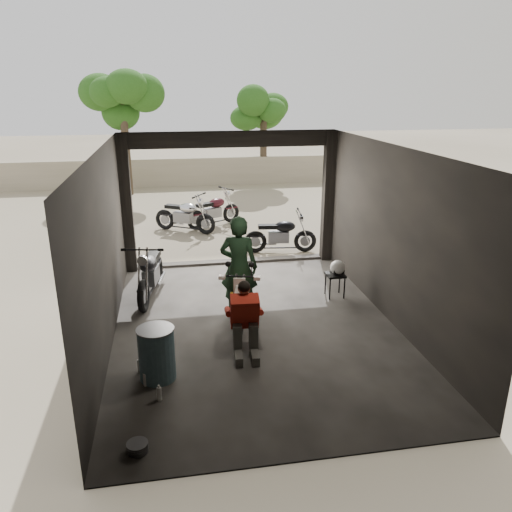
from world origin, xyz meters
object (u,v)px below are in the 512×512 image
object	(u,v)px
main_bike	(243,293)
helmet	(338,267)
mechanic	(245,322)
outside_bike_c	(280,232)
outside_bike_a	(184,213)
oil_drum	(157,355)
left_bike	(150,269)
stool	(335,277)
sign_post	(346,185)
outside_bike_b	(214,208)
rider	(239,267)

from	to	relation	value
main_bike	helmet	size ratio (longest dim) A/B	5.07
helmet	mechanic	bearing A→B (deg)	-149.43
outside_bike_c	mechanic	xyz separation A→B (m)	(-1.72, -5.12, 0.04)
main_bike	outside_bike_c	xyz separation A→B (m)	(1.57, 3.84, 0.01)
outside_bike_a	helmet	xyz separation A→B (m)	(2.89, -5.50, 0.07)
main_bike	oil_drum	world-z (taller)	main_bike
oil_drum	left_bike	bearing A→B (deg)	92.97
mechanic	oil_drum	size ratio (longest dim) A/B	1.44
outside_bike_a	stool	distance (m)	6.18
main_bike	helmet	distance (m)	2.20
sign_post	outside_bike_c	bearing A→B (deg)	157.97
mechanic	sign_post	xyz separation A→B (m)	(3.36, 4.89, 1.19)
outside_bike_c	stool	xyz separation A→B (m)	(0.47, -3.08, -0.12)
outside_bike_a	outside_bike_b	size ratio (longest dim) A/B	1.03
left_bike	sign_post	world-z (taller)	sign_post
outside_bike_b	helmet	xyz separation A→B (m)	(1.97, -6.02, 0.08)
rider	mechanic	size ratio (longest dim) A/B	1.64
main_bike	mechanic	distance (m)	1.28
outside_bike_a	helmet	bearing A→B (deg)	-120.81
main_bike	stool	bearing A→B (deg)	34.80
left_bike	main_bike	bearing A→B (deg)	-29.95
left_bike	mechanic	bearing A→B (deg)	-50.06
outside_bike_a	sign_post	bearing A→B (deg)	-91.57
main_bike	outside_bike_c	distance (m)	4.15
helmet	stool	bearing A→B (deg)	145.28
outside_bike_b	oil_drum	world-z (taller)	outside_bike_b
main_bike	outside_bike_a	size ratio (longest dim) A/B	0.95
mechanic	sign_post	size ratio (longest dim) A/B	0.46
stool	oil_drum	world-z (taller)	oil_drum
main_bike	outside_bike_b	world-z (taller)	outside_bike_b
mechanic	helmet	distance (m)	3.00
outside_bike_c	mechanic	world-z (taller)	mechanic
rider	sign_post	bearing A→B (deg)	-115.38
left_bike	outside_bike_a	bearing A→B (deg)	89.60
left_bike	outside_bike_c	bearing A→B (deg)	46.40
outside_bike_b	sign_post	bearing A→B (deg)	-165.78
outside_bike_a	mechanic	xyz separation A→B (m)	(0.67, -7.52, 0.00)
outside_bike_a	oil_drum	world-z (taller)	outside_bike_a
outside_bike_b	left_bike	bearing A→B (deg)	130.82
oil_drum	helmet	bearing A→B (deg)	34.51
main_bike	outside_bike_c	world-z (taller)	outside_bike_c
outside_bike_b	helmet	world-z (taller)	outside_bike_b
outside_bike_b	oil_drum	xyz separation A→B (m)	(-1.64, -8.50, -0.16)
left_bike	outside_bike_a	xyz separation A→B (m)	(0.88, 4.82, -0.02)
outside_bike_b	sign_post	xyz separation A→B (m)	(3.11, -3.14, 1.21)
outside_bike_c	helmet	xyz separation A→B (m)	(0.50, -3.09, 0.10)
outside_bike_b	stool	xyz separation A→B (m)	(1.94, -6.00, -0.14)
rider	mechanic	distance (m)	1.58
outside_bike_a	oil_drum	distance (m)	8.01
helmet	rider	bearing A→B (deg)	-178.69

